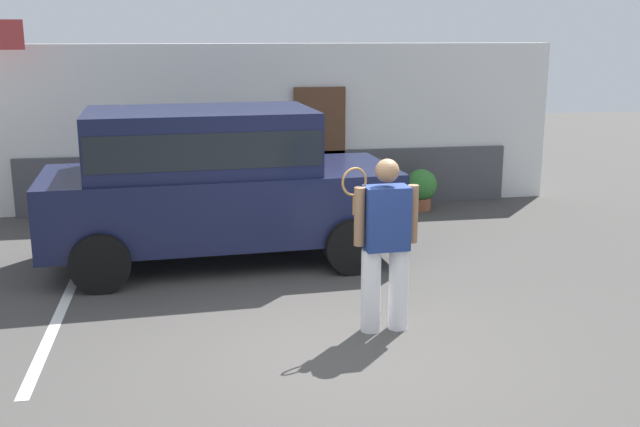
% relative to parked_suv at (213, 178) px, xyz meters
% --- Properties ---
extents(ground_plane, '(40.00, 40.00, 0.00)m').
position_rel_parked_suv_xyz_m(ground_plane, '(1.10, -3.05, -1.15)').
color(ground_plane, '#423F3D').
extents(parking_stripe_0, '(0.12, 4.40, 0.01)m').
position_rel_parked_suv_xyz_m(parking_stripe_0, '(-1.77, -1.55, -1.14)').
color(parking_stripe_0, silver).
rests_on(parking_stripe_0, ground_plane).
extents(house_frontage, '(10.21, 0.40, 2.83)m').
position_rel_parked_suv_xyz_m(house_frontage, '(1.11, 3.21, 0.18)').
color(house_frontage, white).
rests_on(house_frontage, ground_plane).
extents(parked_suv, '(4.70, 2.37, 2.05)m').
position_rel_parked_suv_xyz_m(parked_suv, '(0.00, 0.00, 0.00)').
color(parked_suv, '#141938').
rests_on(parked_suv, ground_plane).
extents(tennis_player_man, '(0.80, 0.30, 1.80)m').
position_rel_parked_suv_xyz_m(tennis_player_man, '(1.63, -2.75, -0.20)').
color(tennis_player_man, white).
rests_on(tennis_player_man, ground_plane).
extents(potted_plant_by_porch, '(0.51, 0.51, 0.67)m').
position_rel_parked_suv_xyz_m(potted_plant_by_porch, '(2.91, 2.34, -0.78)').
color(potted_plant_by_porch, gray).
rests_on(potted_plant_by_porch, ground_plane).
extents(potted_plant_secondary, '(0.54, 0.54, 0.71)m').
position_rel_parked_suv_xyz_m(potted_plant_secondary, '(3.65, 2.40, -0.75)').
color(potted_plant_secondary, '#9E5638').
rests_on(potted_plant_secondary, ground_plane).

